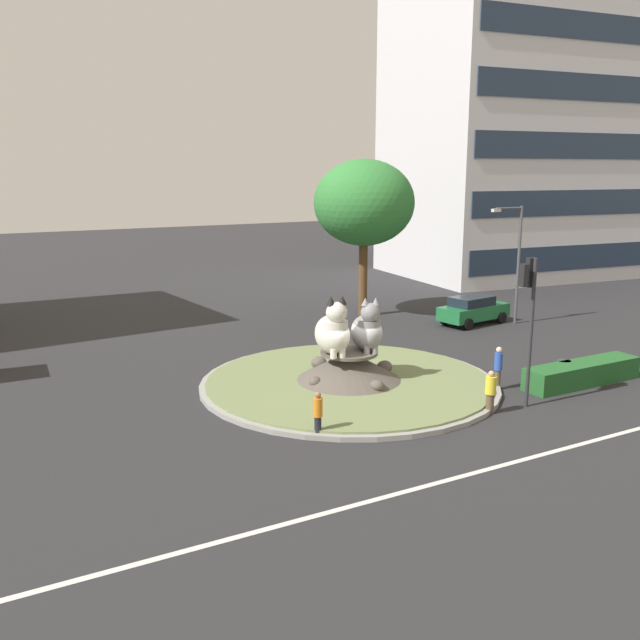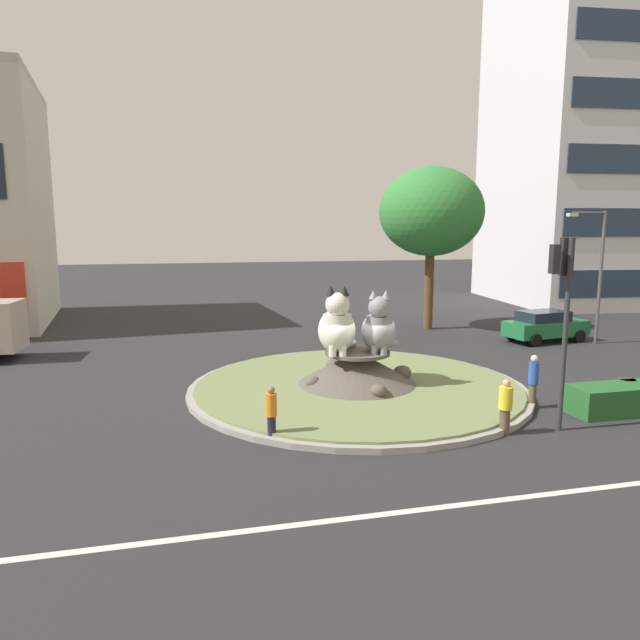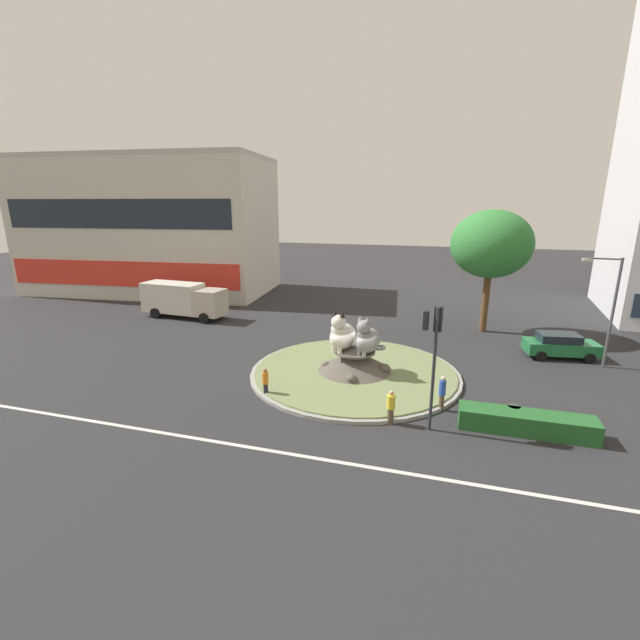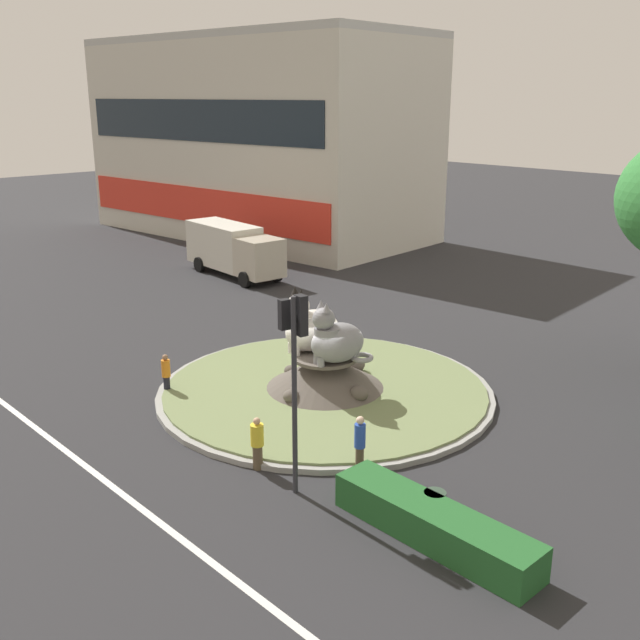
% 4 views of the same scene
% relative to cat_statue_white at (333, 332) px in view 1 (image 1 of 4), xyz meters
% --- Properties ---
extents(ground_plane, '(160.00, 160.00, 0.00)m').
position_rel_cat_statue_white_xyz_m(ground_plane, '(0.76, 0.04, -2.31)').
color(ground_plane, '#28282B').
extents(lane_centreline, '(112.00, 0.20, 0.01)m').
position_rel_cat_statue_white_xyz_m(lane_centreline, '(0.76, -8.72, -2.31)').
color(lane_centreline, silver).
rests_on(lane_centreline, ground).
extents(roundabout_island, '(11.96, 11.96, 1.44)m').
position_rel_cat_statue_white_xyz_m(roundabout_island, '(0.76, 0.05, -1.91)').
color(roundabout_island, gray).
rests_on(roundabout_island, ground).
extents(cat_statue_white, '(1.88, 2.39, 2.39)m').
position_rel_cat_statue_white_xyz_m(cat_statue_white, '(0.00, 0.00, 0.00)').
color(cat_statue_white, silver).
rests_on(cat_statue_white, roundabout_island).
extents(cat_statue_grey, '(1.94, 2.27, 2.22)m').
position_rel_cat_statue_white_xyz_m(cat_statue_grey, '(1.48, -0.18, -0.06)').
color(cat_statue_grey, gray).
rests_on(cat_statue_grey, roundabout_island).
extents(traffic_light_mast, '(0.78, 0.47, 5.47)m').
position_rel_cat_statue_white_xyz_m(traffic_light_mast, '(5.11, -5.14, 1.68)').
color(traffic_light_mast, '#2D2D33').
rests_on(traffic_light_mast, ground).
extents(office_tower, '(19.88, 15.39, 32.65)m').
position_rel_cat_statue_white_xyz_m(office_tower, '(28.67, 20.17, 14.01)').
color(office_tower, silver).
rests_on(office_tower, ground).
extents(clipped_hedge_strip, '(5.52, 1.20, 0.90)m').
position_rel_cat_statue_white_xyz_m(clipped_hedge_strip, '(9.15, -4.33, -1.86)').
color(clipped_hedge_strip, '#235B28').
rests_on(clipped_hedge_strip, ground).
extents(broadleaf_tree_behind_island, '(5.82, 5.82, 9.13)m').
position_rel_cat_statue_white_xyz_m(broadleaf_tree_behind_island, '(8.50, 11.26, 4.32)').
color(broadleaf_tree_behind_island, brown).
rests_on(broadleaf_tree_behind_island, ground).
extents(streetlight_arm, '(2.04, 0.36, 6.58)m').
position_rel_cat_statue_white_xyz_m(streetlight_arm, '(14.72, 5.35, 1.53)').
color(streetlight_arm, '#4C4C51').
rests_on(streetlight_arm, ground).
extents(pedestrian_yellow_shirt, '(0.38, 0.38, 1.59)m').
position_rel_cat_statue_white_xyz_m(pedestrian_yellow_shirt, '(3.46, -5.18, -1.48)').
color(pedestrian_yellow_shirt, brown).
rests_on(pedestrian_yellow_shirt, ground).
extents(pedestrian_orange_shirt, '(0.31, 0.31, 1.54)m').
position_rel_cat_statue_white_xyz_m(pedestrian_orange_shirt, '(-2.97, -4.17, -1.49)').
color(pedestrian_orange_shirt, black).
rests_on(pedestrian_orange_shirt, ground).
extents(pedestrian_blue_shirt, '(0.32, 0.32, 1.74)m').
position_rel_cat_statue_white_xyz_m(pedestrian_blue_shirt, '(5.63, -3.24, -1.37)').
color(pedestrian_blue_shirt, brown).
rests_on(pedestrian_blue_shirt, ground).
extents(sedan_on_far_lane, '(4.47, 2.41, 1.59)m').
position_rel_cat_statue_white_xyz_m(sedan_on_far_lane, '(12.75, 6.38, -1.48)').
color(sedan_on_far_lane, '#1E6B38').
rests_on(sedan_on_far_lane, ground).
extents(litter_bin, '(0.56, 0.56, 0.90)m').
position_rel_cat_statue_white_xyz_m(litter_bin, '(8.71, -3.77, -1.86)').
color(litter_bin, '#2D4233').
rests_on(litter_bin, ground).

